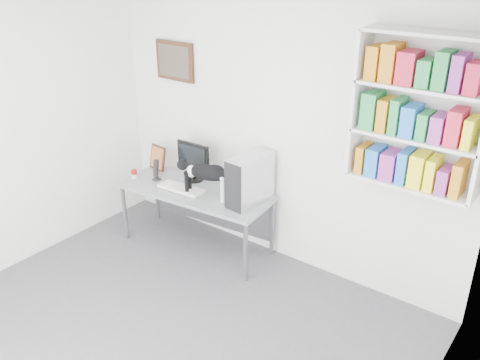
{
  "coord_description": "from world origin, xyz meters",
  "views": [
    {
      "loc": [
        2.56,
        -1.99,
        3.02
      ],
      "look_at": [
        -0.09,
        1.53,
        0.99
      ],
      "focal_mm": 38.0,
      "sensor_mm": 36.0,
      "label": 1
    }
  ],
  "objects_px": {
    "bookshelf": "(419,113)",
    "cat": "(207,181)",
    "leaning_print": "(158,157)",
    "pc_tower": "(250,180)",
    "monitor": "(194,161)",
    "soup_can": "(134,174)",
    "speaker": "(156,169)",
    "desk": "(196,219)",
    "keyboard": "(181,188)"
  },
  "relations": [
    {
      "from": "bookshelf",
      "to": "leaning_print",
      "type": "distance_m",
      "value": 3.0
    },
    {
      "from": "bookshelf",
      "to": "desk",
      "type": "xyz_separation_m",
      "value": [
        -2.11,
        -0.28,
        -1.51
      ]
    },
    {
      "from": "bookshelf",
      "to": "speaker",
      "type": "distance_m",
      "value": 2.84
    },
    {
      "from": "bookshelf",
      "to": "keyboard",
      "type": "height_order",
      "value": "bookshelf"
    },
    {
      "from": "leaning_print",
      "to": "cat",
      "type": "xyz_separation_m",
      "value": [
        0.94,
        -0.23,
        0.05
      ]
    },
    {
      "from": "pc_tower",
      "to": "cat",
      "type": "bearing_deg",
      "value": -150.32
    },
    {
      "from": "monitor",
      "to": "leaning_print",
      "type": "height_order",
      "value": "monitor"
    },
    {
      "from": "bookshelf",
      "to": "speaker",
      "type": "xyz_separation_m",
      "value": [
        -2.62,
        -0.34,
        -1.04
      ]
    },
    {
      "from": "leaning_print",
      "to": "cat",
      "type": "distance_m",
      "value": 0.97
    },
    {
      "from": "bookshelf",
      "to": "speaker",
      "type": "height_order",
      "value": "bookshelf"
    },
    {
      "from": "bookshelf",
      "to": "pc_tower",
      "type": "distance_m",
      "value": 1.75
    },
    {
      "from": "bookshelf",
      "to": "pc_tower",
      "type": "relative_size",
      "value": 2.49
    },
    {
      "from": "soup_can",
      "to": "pc_tower",
      "type": "bearing_deg",
      "value": 12.2
    },
    {
      "from": "desk",
      "to": "cat",
      "type": "relative_size",
      "value": 2.64
    },
    {
      "from": "desk",
      "to": "pc_tower",
      "type": "xyz_separation_m",
      "value": [
        0.63,
        0.12,
        0.59
      ]
    },
    {
      "from": "monitor",
      "to": "soup_can",
      "type": "relative_size",
      "value": 4.6
    },
    {
      "from": "speaker",
      "to": "keyboard",
      "type": "bearing_deg",
      "value": -4.72
    },
    {
      "from": "desk",
      "to": "leaning_print",
      "type": "xyz_separation_m",
      "value": [
        -0.71,
        0.17,
        0.49
      ]
    },
    {
      "from": "desk",
      "to": "keyboard",
      "type": "xyz_separation_m",
      "value": [
        -0.11,
        -0.09,
        0.36
      ]
    },
    {
      "from": "speaker",
      "to": "leaning_print",
      "type": "relative_size",
      "value": 0.83
    },
    {
      "from": "desk",
      "to": "monitor",
      "type": "relative_size",
      "value": 3.75
    },
    {
      "from": "bookshelf",
      "to": "desk",
      "type": "relative_size",
      "value": 0.75
    },
    {
      "from": "cat",
      "to": "soup_can",
      "type": "bearing_deg",
      "value": 167.97
    },
    {
      "from": "leaning_print",
      "to": "cat",
      "type": "bearing_deg",
      "value": -8.42
    },
    {
      "from": "pc_tower",
      "to": "soup_can",
      "type": "height_order",
      "value": "pc_tower"
    },
    {
      "from": "desk",
      "to": "speaker",
      "type": "bearing_deg",
      "value": -179.68
    },
    {
      "from": "monitor",
      "to": "leaning_print",
      "type": "distance_m",
      "value": 0.54
    },
    {
      "from": "desk",
      "to": "cat",
      "type": "distance_m",
      "value": 0.59
    },
    {
      "from": "speaker",
      "to": "leaning_print",
      "type": "xyz_separation_m",
      "value": [
        -0.2,
        0.22,
        0.02
      ]
    },
    {
      "from": "speaker",
      "to": "leaning_print",
      "type": "distance_m",
      "value": 0.3
    },
    {
      "from": "leaning_print",
      "to": "pc_tower",
      "type": "bearing_deg",
      "value": 3.48
    },
    {
      "from": "keyboard",
      "to": "soup_can",
      "type": "bearing_deg",
      "value": -176.59
    },
    {
      "from": "pc_tower",
      "to": "soup_can",
      "type": "xyz_separation_m",
      "value": [
        -1.36,
        -0.29,
        -0.2
      ]
    },
    {
      "from": "cat",
      "to": "keyboard",
      "type": "bearing_deg",
      "value": 164.92
    },
    {
      "from": "desk",
      "to": "pc_tower",
      "type": "height_order",
      "value": "pc_tower"
    },
    {
      "from": "leaning_print",
      "to": "soup_can",
      "type": "bearing_deg",
      "value": -88.7
    },
    {
      "from": "desk",
      "to": "soup_can",
      "type": "relative_size",
      "value": 17.24
    },
    {
      "from": "bookshelf",
      "to": "cat",
      "type": "height_order",
      "value": "bookshelf"
    },
    {
      "from": "desk",
      "to": "keyboard",
      "type": "height_order",
      "value": "keyboard"
    },
    {
      "from": "speaker",
      "to": "leaning_print",
      "type": "bearing_deg",
      "value": 131.51
    },
    {
      "from": "keyboard",
      "to": "leaning_print",
      "type": "xyz_separation_m",
      "value": [
        -0.6,
        0.26,
        0.13
      ]
    },
    {
      "from": "desk",
      "to": "leaning_print",
      "type": "distance_m",
      "value": 0.88
    },
    {
      "from": "bookshelf",
      "to": "monitor",
      "type": "xyz_separation_m",
      "value": [
        -2.28,
        -0.1,
        -0.94
      ]
    },
    {
      "from": "leaning_print",
      "to": "cat",
      "type": "relative_size",
      "value": 0.46
    },
    {
      "from": "desk",
      "to": "soup_can",
      "type": "distance_m",
      "value": 0.85
    },
    {
      "from": "monitor",
      "to": "pc_tower",
      "type": "distance_m",
      "value": 0.8
    },
    {
      "from": "monitor",
      "to": "soup_can",
      "type": "xyz_separation_m",
      "value": [
        -0.56,
        -0.36,
        -0.17
      ]
    },
    {
      "from": "bookshelf",
      "to": "cat",
      "type": "distance_m",
      "value": 2.14
    },
    {
      "from": "pc_tower",
      "to": "leaning_print",
      "type": "distance_m",
      "value": 1.34
    },
    {
      "from": "bookshelf",
      "to": "cat",
      "type": "xyz_separation_m",
      "value": [
        -1.88,
        -0.35,
        -0.97
      ]
    }
  ]
}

